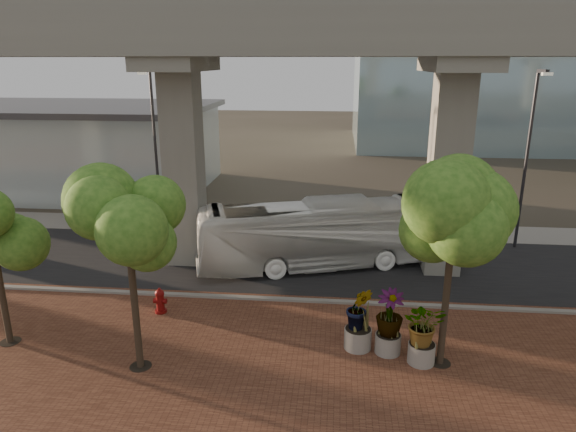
# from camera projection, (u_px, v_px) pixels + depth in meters

# --- Properties ---
(ground) EXTENTS (160.00, 160.00, 0.00)m
(ground) POSITION_uv_depth(u_px,v_px,m) (309.00, 282.00, 22.77)
(ground) COLOR #373328
(ground) RESTS_ON ground
(brick_plaza) EXTENTS (70.00, 13.00, 0.06)m
(brick_plaza) POSITION_uv_depth(u_px,v_px,m) (292.00, 393.00, 15.15)
(brick_plaza) COLOR brown
(brick_plaza) RESTS_ON ground
(asphalt_road) EXTENTS (90.00, 8.00, 0.04)m
(asphalt_road) POSITION_uv_depth(u_px,v_px,m) (311.00, 265.00, 24.67)
(asphalt_road) COLOR black
(asphalt_road) RESTS_ON ground
(curb_strip) EXTENTS (70.00, 0.25, 0.16)m
(curb_strip) POSITION_uv_depth(u_px,v_px,m) (306.00, 301.00, 20.85)
(curb_strip) COLOR gray
(curb_strip) RESTS_ON ground
(far_sidewalk) EXTENTS (90.00, 3.00, 0.06)m
(far_sidewalk) POSITION_uv_depth(u_px,v_px,m) (316.00, 229.00, 29.90)
(far_sidewalk) COLOR gray
(far_sidewalk) RESTS_ON ground
(transit_viaduct) EXTENTS (72.00, 5.60, 12.40)m
(transit_viaduct) POSITION_uv_depth(u_px,v_px,m) (313.00, 112.00, 22.55)
(transit_viaduct) COLOR gray
(transit_viaduct) RESTS_ON ground
(station_pavilion) EXTENTS (23.00, 13.00, 6.30)m
(station_pavilion) POSITION_uv_depth(u_px,v_px,m) (59.00, 146.00, 38.95)
(station_pavilion) COLOR silver
(station_pavilion) RESTS_ON ground
(transit_bus) EXTENTS (11.60, 5.82, 3.15)m
(transit_bus) POSITION_uv_depth(u_px,v_px,m) (317.00, 235.00, 24.11)
(transit_bus) COLOR white
(transit_bus) RESTS_ON ground
(fire_hydrant) EXTENTS (0.51, 0.46, 1.01)m
(fire_hydrant) POSITION_uv_depth(u_px,v_px,m) (160.00, 301.00, 19.83)
(fire_hydrant) COLOR maroon
(fire_hydrant) RESTS_ON ground
(planter_front) EXTENTS (1.94, 1.94, 2.13)m
(planter_front) POSITION_uv_depth(u_px,v_px,m) (424.00, 327.00, 16.28)
(planter_front) COLOR gray
(planter_front) RESTS_ON ground
(planter_right) EXTENTS (2.10, 2.10, 2.25)m
(planter_right) POSITION_uv_depth(u_px,v_px,m) (390.00, 316.00, 16.84)
(planter_right) COLOR #ADA99D
(planter_right) RESTS_ON ground
(planter_left) EXTENTS (2.05, 2.05, 2.26)m
(planter_left) POSITION_uv_depth(u_px,v_px,m) (359.00, 311.00, 17.10)
(planter_left) COLOR gray
(planter_left) RESTS_ON ground
(street_tree_near_west) EXTENTS (3.72, 3.72, 6.40)m
(street_tree_near_west) POSITION_uv_depth(u_px,v_px,m) (127.00, 228.00, 15.07)
(street_tree_near_west) COLOR #403124
(street_tree_near_west) RESTS_ON ground
(street_tree_near_east) EXTENTS (3.84, 3.84, 6.42)m
(street_tree_near_east) POSITION_uv_depth(u_px,v_px,m) (453.00, 227.00, 15.27)
(street_tree_near_east) COLOR #403124
(street_tree_near_east) RESTS_ON ground
(streetlamp_west) EXTENTS (0.44, 1.30, 8.96)m
(streetlamp_west) POSITION_uv_depth(u_px,v_px,m) (154.00, 139.00, 28.51)
(streetlamp_west) COLOR #2C2C30
(streetlamp_west) RESTS_ON ground
(streetlamp_east) EXTENTS (0.45, 1.31, 9.01)m
(streetlamp_east) POSITION_uv_depth(u_px,v_px,m) (529.00, 149.00, 25.36)
(streetlamp_east) COLOR #2B2B30
(streetlamp_east) RESTS_ON ground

